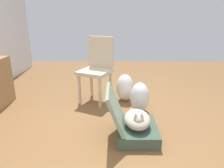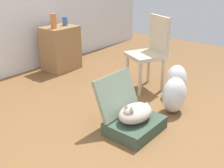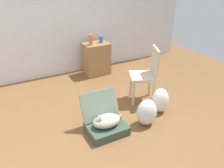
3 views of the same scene
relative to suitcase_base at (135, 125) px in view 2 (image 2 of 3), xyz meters
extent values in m
plane|color=brown|center=(0.07, 0.17, -0.06)|extent=(7.68, 7.68, 0.00)
cube|color=#384C3D|center=(0.00, 0.00, 0.00)|extent=(0.54, 0.43, 0.13)
cube|color=gray|center=(0.00, 0.24, 0.27)|extent=(0.54, 0.19, 0.42)
ellipsoid|color=#B2A899|center=(0.00, 0.00, 0.14)|extent=(0.41, 0.28, 0.16)
sphere|color=#B2A899|center=(-0.11, 0.00, 0.18)|extent=(0.11, 0.11, 0.11)
cone|color=#B2A899|center=(-0.11, -0.03, 0.25)|extent=(0.05, 0.05, 0.05)
cone|color=#B2A899|center=(-0.11, 0.03, 0.25)|extent=(0.05, 0.05, 0.05)
cylinder|color=#B2A899|center=(0.18, 0.04, 0.11)|extent=(0.20, 0.03, 0.07)
ellipsoid|color=silver|center=(0.62, -0.10, 0.14)|extent=(0.32, 0.26, 0.42)
ellipsoid|color=white|center=(1.02, 0.09, 0.14)|extent=(0.28, 0.26, 0.42)
cube|color=olive|center=(0.79, 2.02, 0.28)|extent=(0.53, 0.42, 0.69)
cylinder|color=#CC6B38|center=(0.66, 1.98, 0.74)|extent=(0.09, 0.09, 0.22)
cylinder|color=#38609E|center=(0.93, 2.03, 0.70)|extent=(0.08, 0.08, 0.14)
cylinder|color=beige|center=(0.89, 0.77, 0.16)|extent=(0.04, 0.04, 0.44)
cylinder|color=beige|center=(0.75, 0.45, 0.16)|extent=(0.04, 0.04, 0.44)
cylinder|color=beige|center=(1.21, 0.62, 0.16)|extent=(0.04, 0.04, 0.44)
cylinder|color=beige|center=(1.06, 0.30, 0.16)|extent=(0.04, 0.04, 0.44)
cube|color=beige|center=(0.98, 0.53, 0.40)|extent=(0.58, 0.58, 0.05)
cube|color=beige|center=(1.15, 0.45, 0.67)|extent=(0.21, 0.39, 0.48)
camera|label=1|loc=(-2.03, 0.25, 1.21)|focal=33.76mm
camera|label=2|loc=(-2.00, -1.35, 1.45)|focal=44.31mm
camera|label=3|loc=(-1.24, -2.42, 2.06)|focal=37.54mm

